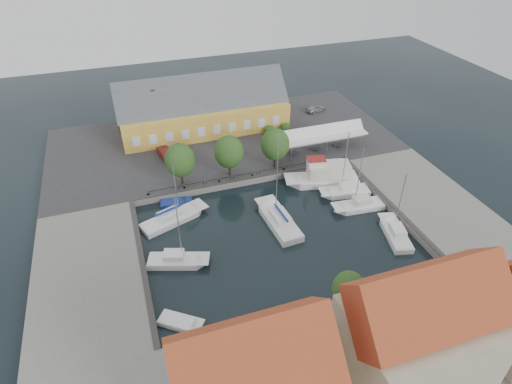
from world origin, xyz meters
TOP-DOWN VIEW (x-y plane):
  - ground at (0.00, 0.00)m, footprint 140.00×140.00m
  - north_quay at (0.00, 23.00)m, footprint 56.00×26.00m
  - west_quay at (-22.00, -2.00)m, footprint 12.00×24.00m
  - east_quay at (22.00, -2.00)m, footprint 12.00×24.00m
  - south_bank at (0.00, -21.00)m, footprint 56.00×14.00m
  - quay_edge_fittings at (0.02, 4.75)m, footprint 56.00×24.72m
  - warehouse at (-2.60, 28.36)m, footprint 28.56×14.00m
  - tent_canopy at (14.00, 14.50)m, footprint 14.00×4.00m
  - quay_trees at (-2.00, 12.00)m, footprint 18.20×4.20m
  - car_silver at (19.44, 27.98)m, footprint 4.15×2.50m
  - car_red at (-9.99, 19.64)m, footprint 2.58×5.04m
  - center_sailboat at (1.18, 0.39)m, footprint 3.39×9.70m
  - trawler at (10.88, 7.02)m, footprint 11.15×5.58m
  - east_boat_a at (12.54, 3.51)m, footprint 7.40×3.46m
  - east_boat_b at (12.62, -0.07)m, footprint 7.29×3.00m
  - east_boat_c at (13.94, -6.58)m, footprint 3.90×7.44m
  - west_boat_a at (-11.58, 5.35)m, footprint 9.35×5.56m
  - west_boat_c at (-12.52, -2.55)m, footprint 7.37×4.39m
  - launch_sw at (-13.75, -11.04)m, footprint 4.66×4.05m
  - launch_nw at (-10.67, 8.80)m, footprint 4.51×2.39m
  - townhouses at (1.93, -23.24)m, footprint 36.30×8.50m

SIDE VIEW (x-z plane):
  - ground at x=0.00m, z-range 0.00..0.00m
  - launch_nw at x=-10.67m, z-range -0.35..0.53m
  - launch_sw at x=-13.75m, z-range -0.40..0.58m
  - east_boat_c at x=13.94m, z-range -4.43..4.95m
  - east_boat_b at x=12.62m, z-range -4.68..5.20m
  - west_boat_c at x=-12.52m, z-range -4.63..5.16m
  - east_boat_a at x=12.54m, z-range -4.89..5.41m
  - west_boat_a at x=-11.58m, z-range -5.74..6.28m
  - center_sailboat at x=1.18m, z-range -6.14..6.86m
  - north_quay at x=0.00m, z-range 0.00..1.00m
  - west_quay at x=-22.00m, z-range 0.00..1.00m
  - east_quay at x=22.00m, z-range 0.00..1.00m
  - south_bank at x=0.00m, z-range 0.00..1.00m
  - trawler at x=10.88m, z-range -1.48..3.52m
  - quay_edge_fittings at x=0.02m, z-range 0.86..1.26m
  - car_silver at x=19.44m, z-range 1.00..2.32m
  - car_red at x=-9.99m, z-range 1.00..2.58m
  - tent_canopy at x=14.00m, z-range 2.27..5.10m
  - warehouse at x=-2.60m, z-range -0.35..9.20m
  - quay_trees at x=-2.00m, z-range 1.73..8.03m
  - townhouses at x=1.93m, z-range -0.18..11.82m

